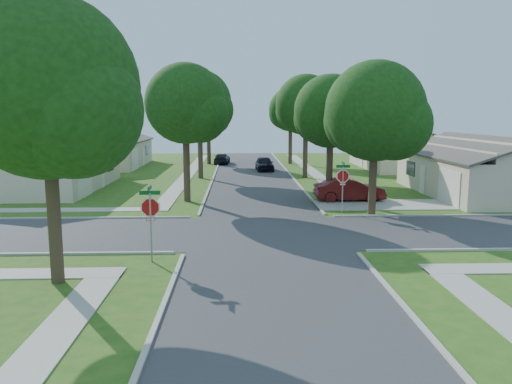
{
  "coord_description": "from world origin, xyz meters",
  "views": [
    {
      "loc": [
        -1.32,
        -23.59,
        5.67
      ],
      "look_at": [
        -0.39,
        2.51,
        1.6
      ],
      "focal_mm": 35.0,
      "sensor_mm": 36.0,
      "label": 1
    }
  ],
  "objects_px": {
    "house_ne_near": "(482,174)",
    "house_ne_far": "(400,154)",
    "tree_e_mid": "(307,108)",
    "tree_e_near": "(331,115)",
    "tree_e_far": "(291,112)",
    "car_driveway": "(349,190)",
    "tree_w_mid": "(200,105)",
    "house_nw_far": "(105,152)",
    "car_curb_east": "(264,164)",
    "house_nw_near": "(47,169)",
    "tree_w_far": "(209,116)",
    "tree_sw_corner": "(48,96)",
    "car_curb_west": "(222,159)",
    "stop_sign_sw": "(150,210)",
    "tree_ne_corner": "(376,116)",
    "tree_w_near": "(186,107)",
    "stop_sign_ne": "(343,178)"
  },
  "relations": [
    {
      "from": "house_ne_near",
      "to": "house_ne_far",
      "type": "bearing_deg",
      "value": 90.0
    },
    {
      "from": "tree_e_mid",
      "to": "tree_e_near",
      "type": "bearing_deg",
      "value": -90.03
    },
    {
      "from": "house_ne_near",
      "to": "tree_e_far",
      "type": "bearing_deg",
      "value": 116.03
    },
    {
      "from": "tree_e_mid",
      "to": "tree_e_far",
      "type": "relative_size",
      "value": 1.06
    },
    {
      "from": "house_ne_far",
      "to": "car_driveway",
      "type": "height_order",
      "value": "house_ne_far"
    },
    {
      "from": "tree_e_mid",
      "to": "house_ne_near",
      "type": "distance_m",
      "value": 15.77
    },
    {
      "from": "tree_w_mid",
      "to": "house_nw_far",
      "type": "relative_size",
      "value": 0.7
    },
    {
      "from": "tree_e_far",
      "to": "tree_e_mid",
      "type": "bearing_deg",
      "value": -89.98
    },
    {
      "from": "house_ne_far",
      "to": "car_curb_east",
      "type": "distance_m",
      "value": 14.82
    },
    {
      "from": "tree_e_mid",
      "to": "house_nw_near",
      "type": "bearing_deg",
      "value": -163.85
    },
    {
      "from": "tree_w_far",
      "to": "house_nw_near",
      "type": "bearing_deg",
      "value": -120.82
    },
    {
      "from": "tree_sw_corner",
      "to": "car_curb_west",
      "type": "distance_m",
      "value": 41.7
    },
    {
      "from": "stop_sign_sw",
      "to": "car_driveway",
      "type": "xyz_separation_m",
      "value": [
        10.7,
        13.4,
        -1.27
      ]
    },
    {
      "from": "stop_sign_sw",
      "to": "house_ne_far",
      "type": "bearing_deg",
      "value": 58.45
    },
    {
      "from": "house_nw_near",
      "to": "car_driveway",
      "type": "height_order",
      "value": "house_nw_near"
    },
    {
      "from": "tree_e_far",
      "to": "tree_sw_corner",
      "type": "relative_size",
      "value": 0.91
    },
    {
      "from": "car_curb_west",
      "to": "house_ne_near",
      "type": "bearing_deg",
      "value": 132.6
    },
    {
      "from": "house_ne_far",
      "to": "tree_w_far",
      "type": "bearing_deg",
      "value": 166.36
    },
    {
      "from": "stop_sign_sw",
      "to": "house_nw_near",
      "type": "height_order",
      "value": "house_nw_near"
    },
    {
      "from": "house_ne_far",
      "to": "car_curb_west",
      "type": "relative_size",
      "value": 3.29
    },
    {
      "from": "house_nw_near",
      "to": "car_curb_west",
      "type": "bearing_deg",
      "value": 56.2
    },
    {
      "from": "tree_ne_corner",
      "to": "car_curb_east",
      "type": "bearing_deg",
      "value": 102.47
    },
    {
      "from": "tree_w_mid",
      "to": "house_ne_near",
      "type": "bearing_deg",
      "value": -25.88
    },
    {
      "from": "tree_ne_corner",
      "to": "house_ne_far",
      "type": "relative_size",
      "value": 0.64
    },
    {
      "from": "tree_e_far",
      "to": "tree_w_near",
      "type": "distance_m",
      "value": 26.71
    },
    {
      "from": "house_ne_far",
      "to": "house_nw_near",
      "type": "relative_size",
      "value": 1.0
    },
    {
      "from": "car_curb_west",
      "to": "stop_sign_ne",
      "type": "bearing_deg",
      "value": 107.93
    },
    {
      "from": "tree_w_far",
      "to": "tree_ne_corner",
      "type": "relative_size",
      "value": 0.93
    },
    {
      "from": "tree_w_mid",
      "to": "house_ne_far",
      "type": "distance_m",
      "value": 22.68
    },
    {
      "from": "tree_e_mid",
      "to": "house_nw_far",
      "type": "bearing_deg",
      "value": 152.09
    },
    {
      "from": "tree_e_mid",
      "to": "tree_w_near",
      "type": "distance_m",
      "value": 15.25
    },
    {
      "from": "tree_ne_corner",
      "to": "car_curb_east",
      "type": "distance_m",
      "value": 23.74
    },
    {
      "from": "tree_w_mid",
      "to": "tree_ne_corner",
      "type": "relative_size",
      "value": 1.1
    },
    {
      "from": "tree_ne_corner",
      "to": "car_driveway",
      "type": "xyz_separation_m",
      "value": [
        -0.36,
        4.49,
        -4.83
      ]
    },
    {
      "from": "tree_w_far",
      "to": "tree_sw_corner",
      "type": "xyz_separation_m",
      "value": [
        -2.78,
        -41.0,
        0.76
      ]
    },
    {
      "from": "car_curb_west",
      "to": "tree_ne_corner",
      "type": "bearing_deg",
      "value": 110.63
    },
    {
      "from": "tree_e_far",
      "to": "stop_sign_ne",
      "type": "bearing_deg",
      "value": -90.1
    },
    {
      "from": "stop_sign_sw",
      "to": "tree_w_near",
      "type": "height_order",
      "value": "tree_w_near"
    },
    {
      "from": "tree_w_far",
      "to": "house_nw_near",
      "type": "xyz_separation_m",
      "value": [
        -11.34,
        -19.01,
        -3.99
      ]
    },
    {
      "from": "tree_w_far",
      "to": "tree_sw_corner",
      "type": "distance_m",
      "value": 41.1
    },
    {
      "from": "tree_e_near",
      "to": "house_nw_far",
      "type": "height_order",
      "value": "tree_e_near"
    },
    {
      "from": "car_curb_west",
      "to": "car_curb_east",
      "type": "bearing_deg",
      "value": 125.11
    },
    {
      "from": "stop_sign_sw",
      "to": "car_driveway",
      "type": "distance_m",
      "value": 17.2
    },
    {
      "from": "stop_sign_sw",
      "to": "tree_ne_corner",
      "type": "relative_size",
      "value": 0.34
    },
    {
      "from": "car_driveway",
      "to": "house_ne_far",
      "type": "bearing_deg",
      "value": -27.95
    },
    {
      "from": "tree_ne_corner",
      "to": "car_curb_east",
      "type": "height_order",
      "value": "tree_ne_corner"
    },
    {
      "from": "tree_e_near",
      "to": "tree_w_mid",
      "type": "bearing_deg",
      "value": 128.05
    },
    {
      "from": "tree_w_far",
      "to": "house_ne_near",
      "type": "relative_size",
      "value": 0.59
    },
    {
      "from": "tree_ne_corner",
      "to": "car_driveway",
      "type": "height_order",
      "value": "tree_ne_corner"
    },
    {
      "from": "tree_w_far",
      "to": "house_ne_far",
      "type": "bearing_deg",
      "value": -13.64
    }
  ]
}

